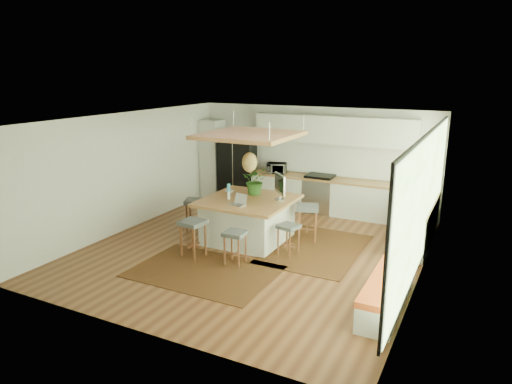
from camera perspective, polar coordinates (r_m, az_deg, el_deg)
The scene contains 33 objects.
floor at distance 9.71m, azimuth -0.28°, elevation -7.10°, with size 7.00×7.00×0.00m, color #512A17.
ceiling at distance 9.06m, azimuth -0.31°, elevation 8.97°, with size 7.00×7.00×0.00m, color white.
wall_back at distance 12.44m, azimuth 7.11°, elevation 4.13°, with size 6.50×6.50×0.00m, color silver.
wall_front at distance 6.51m, azimuth -14.58°, elevation -6.03°, with size 6.50×6.50×0.00m, color silver.
wall_left at distance 11.12m, azimuth -15.38°, elevation 2.46°, with size 7.00×7.00×0.00m, color silver.
wall_right at distance 8.37m, azimuth 19.92°, elevation -1.82°, with size 7.00×7.00×0.00m, color silver.
window_wall at distance 8.36m, azimuth 19.74°, elevation -1.47°, with size 0.10×6.20×2.60m, color black, non-canonical shape.
pantry at distance 13.47m, azimuth -5.30°, elevation 4.02°, with size 0.55×0.60×2.25m, color silver.
back_counter_base at distance 12.17m, azimuth 8.89°, elevation -0.56°, with size 4.20×0.60×0.88m, color silver.
back_counter_top at distance 12.06m, azimuth 8.98°, elevation 1.55°, with size 4.24×0.64×0.05m, color brown.
backsplash at distance 12.25m, azimuth 9.50°, elevation 3.88°, with size 4.20×0.02×0.80m, color white.
upper_cabinets at distance 11.97m, azimuth 9.43°, elevation 7.52°, with size 4.20×0.34×0.70m, color silver.
range at distance 12.23m, azimuth 7.79°, elevation -0.15°, with size 0.76×0.62×1.00m, color #A5A5AA, non-canonical shape.
right_counter_base at distance 10.57m, azimuth 19.20°, elevation -3.57°, with size 0.60×2.50×0.88m, color silver.
right_counter_top at distance 10.44m, azimuth 19.41°, elevation -1.17°, with size 0.64×2.54×0.05m, color brown.
window_bench at distance 7.69m, azimuth 15.74°, elevation -11.76°, with size 0.52×2.00×0.50m, color silver, non-canonical shape.
ceiling_panel at distance 9.63m, azimuth -0.80°, elevation 5.41°, with size 1.86×1.86×0.80m, color brown, non-canonical shape.
rug_near at distance 8.77m, azimuth -6.37°, elevation -9.63°, with size 2.60×1.80×0.01m, color black.
rug_right at distance 9.82m, azimuth 7.37°, elevation -6.92°, with size 1.80×2.60×0.01m, color black.
fridge at distance 13.07m, azimuth -2.23°, elevation 2.85°, with size 0.95×0.75×1.92m, color black, non-canonical shape.
island at distance 10.10m, azimuth -0.98°, elevation -3.42°, with size 1.85×1.85×0.93m, color brown, non-canonical shape.
stool_near_left at distance 9.34m, azimuth -7.70°, elevation -5.80°, with size 0.45×0.45×0.75m, color #424649, non-canonical shape.
stool_near_right at distance 8.90m, azimuth -2.58°, elevation -6.73°, with size 0.39×0.39×0.66m, color #424649, non-canonical shape.
stool_right_front at distance 9.34m, azimuth 3.98°, elevation -5.69°, with size 0.38×0.38×0.64m, color #424649, non-canonical shape.
stool_right_back at distance 10.19m, azimuth 6.30°, elevation -3.99°, with size 0.46×0.46×0.79m, color #424649, non-canonical shape.
stool_left_side at distance 10.86m, azimuth -7.44°, elevation -2.85°, with size 0.44×0.44×0.74m, color #424649, non-canonical shape.
laptop at distance 9.51m, azimuth -2.32°, elevation -0.90°, with size 0.32×0.34×0.24m, color #A5A5AA, non-canonical shape.
monitor at distance 9.85m, azimuth 2.94°, elevation 0.49°, with size 0.62×0.22×0.57m, color #A5A5AA, non-canonical shape.
microwave at distance 12.48m, azimuth 2.56°, elevation 3.07°, with size 0.50×0.28×0.34m, color #A5A5AA.
island_plant at distance 10.30m, azimuth -0.04°, elevation 1.05°, with size 0.57×0.63×0.49m, color #1E4C19.
island_bowl at distance 10.52m, azimuth -3.29°, elevation 0.08°, with size 0.20×0.20×0.05m, color silver.
island_bottle_0 at distance 10.28m, azimuth -3.45°, elevation 0.14°, with size 0.07×0.07×0.19m, color #349AD2.
island_bottle_1 at distance 10.00m, azimuth -3.43°, elevation -0.28°, with size 0.07×0.07×0.19m, color silver.
Camera 1 is at (4.12, -8.02, 3.60)m, focal length 32.63 mm.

